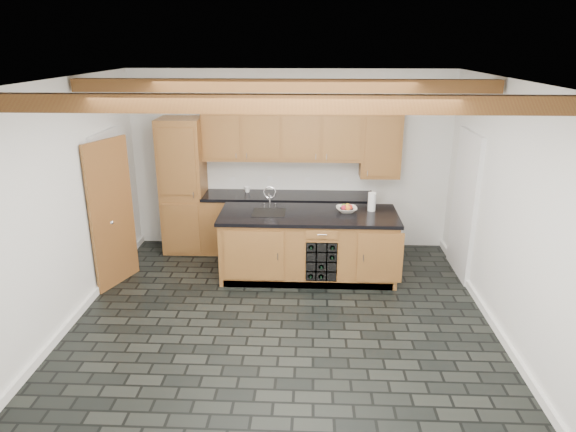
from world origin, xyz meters
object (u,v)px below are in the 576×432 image
Objects in this scene: island at (309,245)px; fruit_bowl at (347,210)px; kitchen_scale at (347,208)px; paper_towel at (372,202)px.

fruit_bowl reaches higher than island.
kitchen_scale is at bearing 80.93° from fruit_bowl.
fruit_bowl is at bearing -82.98° from kitchen_scale.
island is at bearing -168.71° from paper_towel.
island is 8.62× the size of fruit_bowl.
paper_towel reaches higher than kitchen_scale.
paper_towel is at bearing 11.84° from fruit_bowl.
fruit_bowl reaches higher than kitchen_scale.
island is at bearing -144.02° from kitchen_scale.
fruit_bowl is 1.10× the size of paper_towel.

